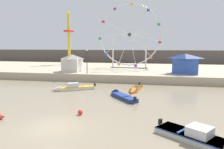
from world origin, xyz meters
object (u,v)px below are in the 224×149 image
Objects in this scene: motorboat_white_red_stripe at (71,88)px; carnival_booth_blue_tent at (185,63)px; motorboat_navy_blue at (120,95)px; carnival_booth_white_ticket at (72,62)px; mooring_buoy_orange at (80,112)px; motorboat_orange_hull at (135,89)px; drop_tower_yellow_tower at (69,40)px; promenade_lamp_near at (87,58)px; motorboat_pale_grey at (209,141)px; ferris_wheel_white_frame at (129,36)px.

carnival_booth_blue_tent is at bearing -177.35° from motorboat_white_red_stripe.
carnival_booth_blue_tent is at bearing -72.17° from motorboat_navy_blue.
mooring_buoy_orange is at bearing -68.99° from carnival_booth_white_ticket.
drop_tower_yellow_tower is (-18.39, 23.08, 7.11)m from motorboat_orange_hull.
carnival_booth_white_ticket is 21.43m from mooring_buoy_orange.
carnival_booth_blue_tent is at bearing 11.76° from promenade_lamp_near.
mooring_buoy_orange is (4.58, -16.60, -3.70)m from promenade_lamp_near.
drop_tower_yellow_tower reaches higher than carnival_booth_white_ticket.
motorboat_pale_grey reaches higher than motorboat_navy_blue.
motorboat_white_red_stripe is at bearing -141.88° from carnival_booth_blue_tent.
promenade_lamp_near is (0.02, 7.15, 3.62)m from motorboat_white_red_stripe.
carnival_booth_blue_tent is at bearing -36.23° from ferris_wheel_white_frame.
carnival_booth_blue_tent is at bearing 150.36° from motorboat_orange_hull.
mooring_buoy_orange is (-1.22, -27.29, -7.68)m from ferris_wheel_white_frame.
motorboat_white_red_stripe is 27.08m from drop_tower_yellow_tower.
motorboat_pale_grey is 33.23m from ferris_wheel_white_frame.
motorboat_navy_blue is 3.99m from motorboat_orange_hull.
drop_tower_yellow_tower is 16.02m from carnival_booth_white_ticket.
ferris_wheel_white_frame is 30.05× the size of mooring_buoy_orange.
ferris_wheel_white_frame is 3.23× the size of promenade_lamp_near.
motorboat_navy_blue is (-7.06, 10.78, -0.05)m from motorboat_pale_grey.
promenade_lamp_near reaches higher than carnival_booth_blue_tent.
motorboat_navy_blue is at bearing -57.61° from drop_tower_yellow_tower.
promenade_lamp_near is at bearing -2.51° from motorboat_navy_blue.
carnival_booth_white_ticket is (-17.81, 23.56, 2.58)m from motorboat_pale_grey.
motorboat_navy_blue is 1.17× the size of promenade_lamp_near.
motorboat_pale_grey is at bearing -75.11° from ferris_wheel_white_frame.
promenade_lamp_near is at bearing 105.41° from mooring_buoy_orange.
motorboat_pale_grey is 0.43× the size of drop_tower_yellow_tower.
motorboat_white_red_stripe is (-7.07, 2.65, 0.07)m from motorboat_navy_blue.
mooring_buoy_orange is (-3.84, -10.55, 0.02)m from motorboat_orange_hull.
motorboat_orange_hull is 11.24× the size of mooring_buoy_orange.
ferris_wheel_white_frame reaches higher than motorboat_white_red_stripe.
motorboat_pale_grey is 29.65m from carnival_booth_white_ticket.
motorboat_orange_hull is at bearing -81.09° from ferris_wheel_white_frame.
ferris_wheel_white_frame is (-2.62, 16.74, 7.70)m from motorboat_orange_hull.
motorboat_white_red_stripe is 8.02m from promenade_lamp_near.
motorboat_pale_grey is 25.21m from promenade_lamp_near.
promenade_lamp_near is (3.70, -2.98, 1.06)m from carnival_booth_white_ticket.
mooring_buoy_orange is at bearing 121.81° from motorboat_navy_blue.
motorboat_pale_grey is 1.39× the size of carnival_booth_white_ticket.
motorboat_orange_hull is 0.37× the size of ferris_wheel_white_frame.
promenade_lamp_near is at bearing -59.64° from drop_tower_yellow_tower.
motorboat_white_red_stripe is at bearing -71.93° from carnival_booth_white_ticket.
drop_tower_yellow_tower is at bearing -98.33° from motorboat_white_red_stripe.
motorboat_white_red_stripe is (-8.44, -1.10, 0.10)m from motorboat_orange_hull.
drop_tower_yellow_tower is 29.23× the size of mooring_buoy_orange.
motorboat_orange_hull is 1.24× the size of carnival_booth_white_ticket.
motorboat_pale_grey is 19.49m from motorboat_white_red_stripe.
motorboat_pale_grey is 12.88m from motorboat_navy_blue.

